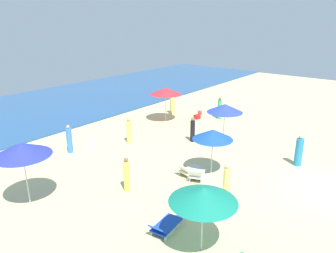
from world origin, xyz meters
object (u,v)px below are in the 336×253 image
at_px(umbrella_3, 225,108).
at_px(beachgoer_7, 129,131).
at_px(umbrella_0, 213,134).
at_px(beach_ball_2, 200,113).
at_px(lounge_chair_0_0, 197,174).
at_px(beachgoer_6, 127,175).
at_px(beachgoer_4, 299,152).
at_px(cooler_box_1, 90,144).
at_px(beachgoer_0, 172,105).
at_px(beachgoer_1, 69,140).
at_px(umbrella_4, 166,91).
at_px(beachgoer_3, 226,182).
at_px(lounge_chair_0_1, 189,170).
at_px(umbrella_1, 22,149).
at_px(beachgoer_2, 193,130).
at_px(cooler_box_0, 197,117).
at_px(umbrella_2, 203,195).
at_px(lounge_chair_2_0, 165,226).
at_px(beachgoer_5, 220,109).

xyz_separation_m(umbrella_3, beachgoer_7, (-3.04, 4.94, -1.66)).
height_order(umbrella_0, beach_ball_2, umbrella_0).
relative_size(lounge_chair_0_0, beachgoer_6, 0.88).
height_order(beachgoer_4, cooler_box_1, beachgoer_4).
xyz_separation_m(umbrella_0, beachgoer_0, (7.21, 8.08, -1.32)).
bearing_deg(beachgoer_1, lounge_chair_0_0, 98.12).
height_order(umbrella_4, beachgoer_6, umbrella_4).
bearing_deg(beachgoer_3, lounge_chair_0_1, -86.12).
xyz_separation_m(beachgoer_0, beach_ball_2, (1.14, -1.93, -0.59)).
relative_size(umbrella_0, umbrella_1, 0.86).
bearing_deg(beachgoer_1, cooler_box_1, 162.70).
bearing_deg(lounge_chair_0_1, umbrella_1, 69.40).
height_order(umbrella_3, beachgoer_7, umbrella_3).
bearing_deg(beachgoer_1, beachgoer_2, 136.75).
distance_m(umbrella_1, beachgoer_7, 7.97).
distance_m(umbrella_1, cooler_box_0, 14.71).
height_order(umbrella_2, beachgoer_2, umbrella_2).
distance_m(lounge_chair_2_0, beachgoer_5, 14.60).
relative_size(umbrella_0, beachgoer_4, 1.37).
relative_size(lounge_chair_0_1, beachgoer_5, 0.82).
bearing_deg(beachgoer_4, beachgoer_7, 146.08).
distance_m(cooler_box_0, cooler_box_1, 9.08).
xyz_separation_m(beachgoer_2, cooler_box_1, (-4.68, 4.30, -0.57)).
relative_size(lounge_chair_0_1, beachgoer_3, 0.82).
relative_size(beachgoer_6, cooler_box_0, 3.66).
distance_m(lounge_chair_0_1, umbrella_1, 7.74).
distance_m(lounge_chair_0_1, lounge_chair_2_0, 4.69).
bearing_deg(umbrella_4, umbrella_0, -126.37).
xyz_separation_m(lounge_chair_0_1, beachgoer_3, (-0.96, -2.57, 0.58)).
bearing_deg(umbrella_0, lounge_chair_2_0, -167.43).
bearing_deg(beachgoer_2, umbrella_2, -178.66).
bearing_deg(lounge_chair_2_0, beach_ball_2, -68.04).
xyz_separation_m(beachgoer_2, beachgoer_4, (0.58, -6.38, 0.02)).
relative_size(beachgoer_7, cooler_box_0, 3.72).
height_order(beachgoer_4, beachgoer_6, beachgoer_4).
xyz_separation_m(lounge_chair_0_0, beachgoer_0, (8.18, 7.86, 0.50)).
relative_size(umbrella_3, beachgoer_5, 1.58).
height_order(beachgoer_1, beach_ball_2, beachgoer_1).
height_order(umbrella_1, beachgoer_5, umbrella_1).
xyz_separation_m(beachgoer_3, cooler_box_0, (9.08, 7.51, -0.67)).
xyz_separation_m(umbrella_1, cooler_box_0, (14.49, 1.13, -2.31)).
bearing_deg(umbrella_1, umbrella_4, 12.06).
relative_size(beachgoer_2, beach_ball_2, 4.29).
bearing_deg(umbrella_2, beach_ball_2, 33.39).
bearing_deg(umbrella_2, cooler_box_1, 71.21).
distance_m(lounge_chair_0_1, beachgoer_6, 3.37).
relative_size(beachgoer_2, beachgoer_7, 0.96).
relative_size(beachgoer_2, cooler_box_0, 3.59).
bearing_deg(beachgoer_1, umbrella_2, 72.27).
height_order(umbrella_3, beachgoer_2, umbrella_3).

